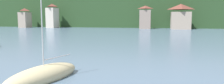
{
  "coord_description": "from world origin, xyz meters",
  "views": [
    {
      "loc": [
        3.88,
        19.86,
        3.86
      ],
      "look_at": [
        0.0,
        37.91,
        1.7
      ],
      "focal_mm": 32.85,
      "sensor_mm": 36.0,
      "label": 1
    }
  ],
  "objects": [
    {
      "name": "shore_building_westcentral",
      "position": [
        -36.87,
        95.7,
        4.64
      ],
      "size": [
        3.5,
        5.18,
        9.53
      ],
      "color": "beige",
      "rests_on": "ground_plane"
    },
    {
      "name": "shore_building_west",
      "position": [
        -49.16,
        95.44,
        3.85
      ],
      "size": [
        3.59,
        4.64,
        7.94
      ],
      "color": "gray",
      "rests_on": "ground_plane"
    },
    {
      "name": "shore_building_central",
      "position": [
        0.0,
        94.78,
        4.03
      ],
      "size": [
        4.13,
        3.26,
        8.29
      ],
      "color": "gray",
      "rests_on": "ground_plane"
    },
    {
      "name": "shore_building_eastcentral",
      "position": [
        12.29,
        96.01,
        4.28
      ],
      "size": [
        6.88,
        5.84,
        8.81
      ],
      "color": "gray",
      "rests_on": "ground_plane"
    },
    {
      "name": "sailboat_mid_1",
      "position": [
        -2.9,
        31.14,
        0.3
      ],
      "size": [
        3.4,
        5.85,
        6.14
      ],
      "rotation": [
        0.0,
        0.0,
        4.41
      ],
      "color": "#CCBC8E",
      "rests_on": "ground_plane"
    },
    {
      "name": "wooded_hillside",
      "position": [
        -19.23,
        133.92,
        4.98
      ],
      "size": [
        352.0,
        55.93,
        32.75
      ],
      "color": "#264223",
      "rests_on": "ground_plane"
    }
  ]
}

